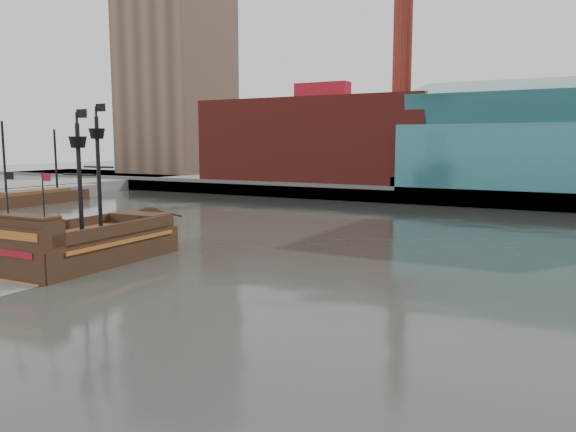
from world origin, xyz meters
The scene contains 6 objects.
ground centered at (0.00, 0.00, 0.00)m, with size 400.00×400.00×0.00m, color #2C2F2A.
promenade_far centered at (0.00, 92.00, 1.00)m, with size 220.00×60.00×2.00m, color slate.
seawall centered at (0.00, 62.50, 1.30)m, with size 220.00×1.00×2.60m, color #4C4C49.
skyline centered at (5.21, 84.56, 24.55)m, with size 149.00×45.00×62.00m.
pirate_ship centered at (-12.11, 8.89, 1.20)m, with size 6.00×17.77×13.21m.
docked_vessel centered at (-53.06, 34.92, 0.82)m, with size 5.92×19.32×12.93m.
Camera 1 is at (21.63, -21.30, 9.21)m, focal length 35.00 mm.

